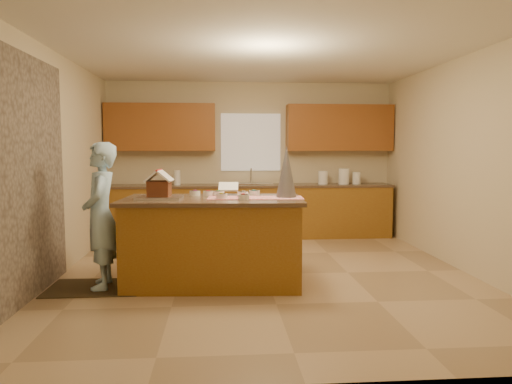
# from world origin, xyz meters

# --- Properties ---
(floor) EXTENTS (5.50, 5.50, 0.00)m
(floor) POSITION_xyz_m (0.00, 0.00, 0.00)
(floor) COLOR tan
(floor) RESTS_ON ground
(ceiling) EXTENTS (5.50, 5.50, 0.00)m
(ceiling) POSITION_xyz_m (0.00, 0.00, 2.70)
(ceiling) COLOR silver
(ceiling) RESTS_ON floor
(wall_back) EXTENTS (5.50, 5.50, 0.00)m
(wall_back) POSITION_xyz_m (0.00, 2.75, 1.35)
(wall_back) COLOR beige
(wall_back) RESTS_ON floor
(wall_front) EXTENTS (5.50, 5.50, 0.00)m
(wall_front) POSITION_xyz_m (0.00, -2.75, 1.35)
(wall_front) COLOR beige
(wall_front) RESTS_ON floor
(wall_left) EXTENTS (5.50, 5.50, 0.00)m
(wall_left) POSITION_xyz_m (-2.50, 0.00, 1.35)
(wall_left) COLOR beige
(wall_left) RESTS_ON floor
(wall_right) EXTENTS (5.50, 5.50, 0.00)m
(wall_right) POSITION_xyz_m (2.50, 0.00, 1.35)
(wall_right) COLOR beige
(wall_right) RESTS_ON floor
(stone_accent) EXTENTS (0.00, 2.50, 2.50)m
(stone_accent) POSITION_xyz_m (-2.48, -0.80, 1.25)
(stone_accent) COLOR gray
(stone_accent) RESTS_ON wall_left
(window_curtain) EXTENTS (1.05, 0.03, 1.00)m
(window_curtain) POSITION_xyz_m (0.00, 2.72, 1.65)
(window_curtain) COLOR white
(window_curtain) RESTS_ON wall_back
(back_counter_base) EXTENTS (4.80, 0.60, 0.88)m
(back_counter_base) POSITION_xyz_m (0.00, 2.45, 0.44)
(back_counter_base) COLOR brown
(back_counter_base) RESTS_ON floor
(back_counter_top) EXTENTS (4.85, 0.63, 0.04)m
(back_counter_top) POSITION_xyz_m (0.00, 2.45, 0.90)
(back_counter_top) COLOR brown
(back_counter_top) RESTS_ON back_counter_base
(upper_cabinet_left) EXTENTS (1.85, 0.35, 0.80)m
(upper_cabinet_left) POSITION_xyz_m (-1.55, 2.57, 1.90)
(upper_cabinet_left) COLOR brown
(upper_cabinet_left) RESTS_ON wall_back
(upper_cabinet_right) EXTENTS (1.85, 0.35, 0.80)m
(upper_cabinet_right) POSITION_xyz_m (1.55, 2.57, 1.90)
(upper_cabinet_right) COLOR brown
(upper_cabinet_right) RESTS_ON wall_back
(sink) EXTENTS (0.70, 0.45, 0.12)m
(sink) POSITION_xyz_m (0.00, 2.45, 0.89)
(sink) COLOR silver
(sink) RESTS_ON back_counter_top
(faucet) EXTENTS (0.03, 0.03, 0.28)m
(faucet) POSITION_xyz_m (0.00, 2.63, 1.06)
(faucet) COLOR silver
(faucet) RESTS_ON back_counter_top
(island_base) EXTENTS (1.98, 1.08, 0.94)m
(island_base) POSITION_xyz_m (-0.63, -0.35, 0.47)
(island_base) COLOR brown
(island_base) RESTS_ON floor
(island_top) EXTENTS (2.08, 1.17, 0.04)m
(island_top) POSITION_xyz_m (-0.63, -0.35, 0.96)
(island_top) COLOR brown
(island_top) RESTS_ON island_base
(table_runner) EXTENTS (1.09, 0.45, 0.01)m
(table_runner) POSITION_xyz_m (-0.15, -0.38, 0.99)
(table_runner) COLOR red
(table_runner) RESTS_ON island_top
(baking_tray) EXTENTS (0.51, 0.39, 0.03)m
(baking_tray) POSITION_xyz_m (-1.23, -0.37, 1.00)
(baking_tray) COLOR silver
(baking_tray) RESTS_ON island_top
(cookbook) EXTENTS (0.25, 0.20, 0.10)m
(cookbook) POSITION_xyz_m (-0.45, 0.04, 1.08)
(cookbook) COLOR white
(cookbook) RESTS_ON island_top
(tinsel_tree) EXTENTS (0.25, 0.25, 0.59)m
(tinsel_tree) POSITION_xyz_m (0.20, -0.35, 1.28)
(tinsel_tree) COLOR #A2A2AD
(tinsel_tree) RESTS_ON island_top
(rug) EXTENTS (1.09, 0.71, 0.01)m
(rug) POSITION_xyz_m (-1.91, -0.43, 0.01)
(rug) COLOR black
(rug) RESTS_ON floor
(boy) EXTENTS (0.46, 0.63, 1.60)m
(boy) POSITION_xyz_m (-1.86, -0.43, 0.81)
(boy) COLOR #ADD9F6
(boy) RESTS_ON rug
(canister_a) EXTENTS (0.17, 0.17, 0.23)m
(canister_a) POSITION_xyz_m (1.24, 2.45, 1.03)
(canister_a) COLOR white
(canister_a) RESTS_ON back_counter_top
(canister_b) EXTENTS (0.19, 0.19, 0.27)m
(canister_b) POSITION_xyz_m (1.62, 2.45, 1.06)
(canister_b) COLOR white
(canister_b) RESTS_ON back_counter_top
(canister_c) EXTENTS (0.15, 0.15, 0.21)m
(canister_c) POSITION_xyz_m (1.84, 2.45, 1.02)
(canister_c) COLOR white
(canister_c) RESTS_ON back_counter_top
(paper_towel) EXTENTS (0.11, 0.11, 0.25)m
(paper_towel) POSITION_xyz_m (-1.28, 2.45, 1.04)
(paper_towel) COLOR white
(paper_towel) RESTS_ON back_counter_top
(gingerbread_house) EXTENTS (0.31, 0.32, 0.30)m
(gingerbread_house) POSITION_xyz_m (-1.23, -0.37, 1.13)
(gingerbread_house) COLOR #572E16
(gingerbread_house) RESTS_ON baking_tray
(candy_bowls) EXTENTS (0.83, 0.60, 0.06)m
(candy_bowls) POSITION_xyz_m (-0.48, -0.24, 1.02)
(candy_bowls) COLOR red
(candy_bowls) RESTS_ON island_top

